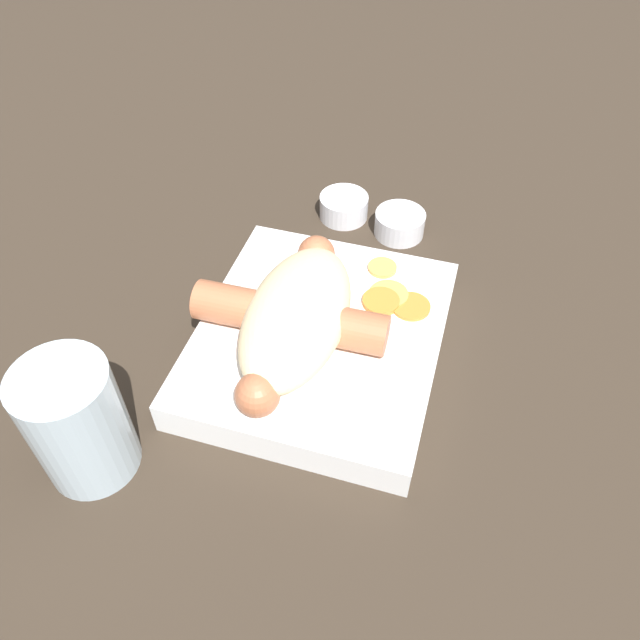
# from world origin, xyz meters

# --- Properties ---
(ground_plane) EXTENTS (3.00, 3.00, 0.00)m
(ground_plane) POSITION_xyz_m (0.00, 0.00, 0.00)
(ground_plane) COLOR #33281E
(food_tray) EXTENTS (0.22, 0.19, 0.03)m
(food_tray) POSITION_xyz_m (0.00, 0.00, 0.01)
(food_tray) COLOR white
(food_tray) RESTS_ON ground_plane
(bread_roll) EXTENTS (0.15, 0.08, 0.04)m
(bread_roll) POSITION_xyz_m (-0.01, 0.02, 0.05)
(bread_roll) COLOR beige
(bread_roll) RESTS_ON food_tray
(sausage) EXTENTS (0.18, 0.15, 0.03)m
(sausage) POSITION_xyz_m (-0.01, 0.02, 0.04)
(sausage) COLOR #B26642
(sausage) RESTS_ON food_tray
(pickled_veggies) EXTENTS (0.08, 0.07, 0.00)m
(pickled_veggies) POSITION_xyz_m (0.05, -0.05, 0.03)
(pickled_veggies) COLOR #F99E4C
(pickled_veggies) RESTS_ON food_tray
(condiment_cup_near) EXTENTS (0.05, 0.05, 0.02)m
(condiment_cup_near) POSITION_xyz_m (0.17, -0.03, 0.01)
(condiment_cup_near) COLOR white
(condiment_cup_near) RESTS_ON ground_plane
(condiment_cup_far) EXTENTS (0.05, 0.05, 0.02)m
(condiment_cup_far) POSITION_xyz_m (0.18, 0.03, 0.01)
(condiment_cup_far) COLOR white
(condiment_cup_far) RESTS_ON ground_plane
(drink_glass) EXTENTS (0.06, 0.06, 0.10)m
(drink_glass) POSITION_xyz_m (-0.14, 0.12, 0.05)
(drink_glass) COLOR silver
(drink_glass) RESTS_ON ground_plane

